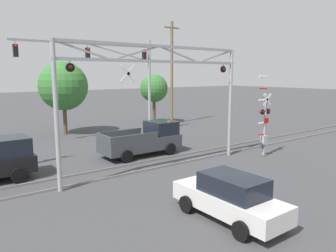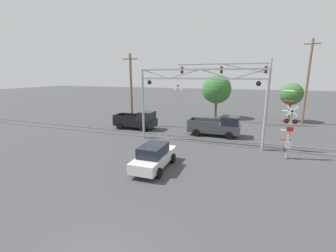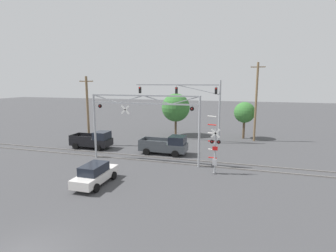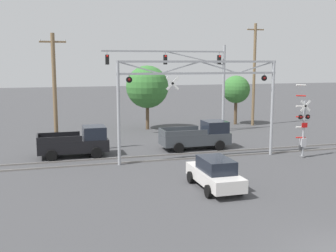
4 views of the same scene
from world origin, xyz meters
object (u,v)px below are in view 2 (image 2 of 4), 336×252
Objects in this scene: sedan_waiting at (154,156)px; background_tree_far_left_verge at (217,89)px; traffic_signal_span at (245,79)px; crossing_gantry at (199,91)px; utility_pole_left at (131,90)px; pickup_truck_lead at (217,126)px; utility_pole_right at (307,82)px; crossing_signal_mast at (289,133)px; pickup_truck_following at (138,121)px; background_tree_beyond_span at (291,94)px.

background_tree_far_left_verge is (1.15, 19.74, 3.26)m from sedan_waiting.
traffic_signal_span is at bearing 73.45° from sedan_waiting.
crossing_gantry is 1.30× the size of utility_pole_left.
sedan_waiting is at bearing -105.62° from pickup_truck_lead.
utility_pole_left is 0.82× the size of utility_pole_right.
utility_pole_left reaches higher than crossing_signal_mast.
crossing_gantry is 1.07× the size of utility_pole_right.
utility_pole_right is at bearing -3.15° from background_tree_far_left_verge.
background_tree_far_left_verge is at bearing 98.94° from pickup_truck_lead.
background_tree_far_left_verge is (-3.78, 3.13, -1.44)m from traffic_signal_span.
crossing_signal_mast is (6.95, -1.43, -2.76)m from crossing_gantry.
pickup_truck_lead is 1.08× the size of pickup_truck_following.
utility_pole_right is (3.64, 14.17, 3.33)m from crossing_signal_mast.
background_tree_beyond_span is at bearing 3.62° from background_tree_far_left_verge.
crossing_signal_mast is 15.44m from pickup_truck_following.
background_tree_beyond_span is (16.94, 10.66, 2.65)m from pickup_truck_following.
crossing_gantry is 2.19× the size of crossing_signal_mast.
traffic_signal_span reaches higher than crossing_signal_mast.
crossing_gantry is 13.36m from background_tree_far_left_verge.
pickup_truck_lead is 10.12m from sedan_waiting.
pickup_truck_lead is at bearing -81.06° from background_tree_far_left_verge.
pickup_truck_lead is at bearing -134.89° from utility_pole_right.
crossing_signal_mast is at bearing 30.44° from sedan_waiting.
crossing_signal_mast is 1.05× the size of pickup_truck_following.
pickup_truck_following is 3.84m from utility_pole_left.
utility_pole_right is at bearing 75.60° from crossing_signal_mast.
crossing_signal_mast is at bearing -104.40° from utility_pole_right.
pickup_truck_following is 20.19m from background_tree_beyond_span.
crossing_signal_mast is at bearing -73.25° from traffic_signal_span.
sedan_waiting is at bearing -106.55° from traffic_signal_span.
crossing_gantry is 10.81m from traffic_signal_span.
pickup_truck_following is at bearing -147.82° from background_tree_beyond_span.
utility_pole_right reaches higher than crossing_signal_mast.
background_tree_far_left_verge is (-10.93, 0.60, -1.18)m from utility_pole_right.
background_tree_far_left_verge is (-7.29, 14.78, 2.16)m from crossing_signal_mast.
sedan_waiting is (-2.72, -9.74, -0.14)m from pickup_truck_lead.
utility_pole_left reaches higher than traffic_signal_span.
utility_pole_right is at bearing 22.81° from utility_pole_left.
utility_pole_left is at bearing 138.39° from pickup_truck_following.
sedan_waiting is 0.86× the size of background_tree_beyond_span.
pickup_truck_lead is at bearing -6.26° from utility_pole_left.
utility_pole_right is at bearing 45.11° from pickup_truck_lead.
utility_pole_left is 1.66× the size of background_tree_beyond_span.
traffic_signal_span is (3.45, 10.21, 0.83)m from crossing_gantry.
pickup_truck_lead is 13.54m from background_tree_beyond_span.
background_tree_beyond_span is (-1.37, 1.21, -1.64)m from utility_pole_right.
utility_pole_left is at bearing 153.70° from crossing_gantry.
utility_pole_right is at bearing 57.73° from sedan_waiting.
background_tree_far_left_verge is (8.72, 8.87, -0.28)m from utility_pole_left.
traffic_signal_span is at bearing -39.59° from background_tree_far_left_verge.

